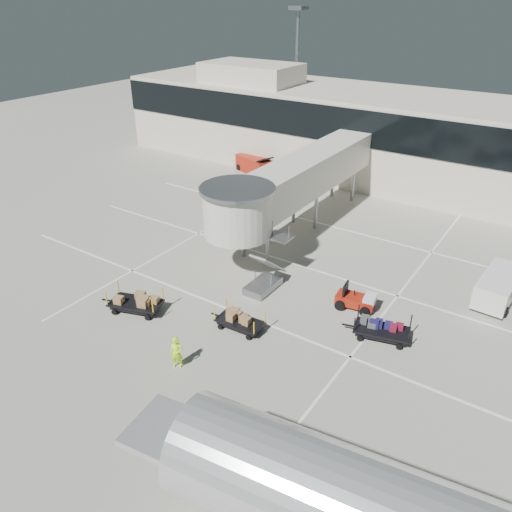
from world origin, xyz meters
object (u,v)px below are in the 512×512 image
object	(u,v)px
box_cart_far	(137,303)
ground_worker	(177,353)
box_cart_near	(241,321)
belt_loader	(254,165)
suitcase_cart	(382,331)
minivan	(499,284)
baggage_tug	(356,300)

from	to	relation	value
box_cart_far	ground_worker	xyz separation A→B (m)	(5.31, -2.42, 0.33)
box_cart_near	box_cart_far	bearing A→B (deg)	-164.69
ground_worker	belt_loader	distance (m)	30.26
suitcase_cart	minivan	size ratio (longest dim) A/B	0.79
box_cart_far	ground_worker	world-z (taller)	ground_worker
baggage_tug	belt_loader	bearing A→B (deg)	129.73
belt_loader	ground_worker	bearing A→B (deg)	-43.90
box_cart_near	ground_worker	xyz separation A→B (m)	(-0.79, -4.43, 0.40)
suitcase_cart	ground_worker	distance (m)	11.04
suitcase_cart	ground_worker	size ratio (longest dim) A/B	2.05
box_cart_far	ground_worker	size ratio (longest dim) A/B	2.10
baggage_tug	ground_worker	world-z (taller)	ground_worker
box_cart_far	minivan	xyz separation A→B (m)	(17.34, 13.22, 0.47)
baggage_tug	ground_worker	distance (m)	11.25
ground_worker	belt_loader	world-z (taller)	belt_loader
baggage_tug	box_cart_near	xyz separation A→B (m)	(-4.49, -5.49, -0.05)
baggage_tug	minivan	bearing A→B (deg)	32.04
box_cart_far	minivan	size ratio (longest dim) A/B	0.81
box_cart_near	baggage_tug	bearing A→B (deg)	47.74
ground_worker	belt_loader	xyz separation A→B (m)	(-13.65, 27.00, -0.09)
ground_worker	box_cart_near	bearing A→B (deg)	50.06
suitcase_cart	belt_loader	distance (m)	28.55
suitcase_cart	minivan	distance (m)	8.86
baggage_tug	suitcase_cart	bearing A→B (deg)	-48.05
baggage_tug	suitcase_cart	world-z (taller)	baggage_tug
box_cart_near	minivan	xyz separation A→B (m)	(11.24, 11.20, 0.55)
baggage_tug	belt_loader	world-z (taller)	belt_loader
suitcase_cart	baggage_tug	bearing A→B (deg)	125.99
suitcase_cart	box_cart_far	world-z (taller)	box_cart_far
box_cart_far	ground_worker	bearing A→B (deg)	-43.05
box_cart_far	minivan	distance (m)	21.81
baggage_tug	box_cart_far	xyz separation A→B (m)	(-10.60, -7.51, 0.03)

